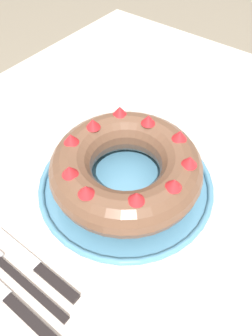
{
  "coord_description": "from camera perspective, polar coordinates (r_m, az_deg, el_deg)",
  "views": [
    {
      "loc": [
        -0.3,
        -0.23,
        1.25
      ],
      "look_at": [
        0.02,
        0.01,
        0.79
      ],
      "focal_mm": 35.0,
      "sensor_mm": 36.0,
      "label": 1
    }
  ],
  "objects": [
    {
      "name": "ground_plane",
      "position": [
        1.31,
        -0.04,
        -24.49
      ],
      "size": [
        8.0,
        8.0,
        0.0
      ],
      "primitive_type": "plane",
      "color": "gray"
    },
    {
      "name": "dining_table",
      "position": [
        0.71,
        -0.07,
        -9.12
      ],
      "size": [
        1.31,
        1.08,
        0.74
      ],
      "color": "beige",
      "rests_on": "ground_plane"
    },
    {
      "name": "serving_dish",
      "position": [
        0.64,
        -0.0,
        -2.9
      ],
      "size": [
        0.34,
        0.34,
        0.02
      ],
      "color": "#518EB2",
      "rests_on": "dining_table"
    },
    {
      "name": "bundt_cake",
      "position": [
        0.6,
        0.0,
        0.07
      ],
      "size": [
        0.28,
        0.28,
        0.1
      ],
      "color": "brown",
      "rests_on": "serving_dish"
    },
    {
      "name": "fork",
      "position": [
        0.59,
        -19.47,
        -16.53
      ],
      "size": [
        0.02,
        0.22,
        0.01
      ],
      "rotation": [
        0.0,
        0.0,
        0.07
      ],
      "color": "black",
      "rests_on": "dining_table"
    },
    {
      "name": "serving_knife",
      "position": [
        0.57,
        -19.69,
        -20.71
      ],
      "size": [
        0.02,
        0.25,
        0.01
      ],
      "rotation": [
        0.0,
        0.0,
        -0.04
      ],
      "color": "black",
      "rests_on": "dining_table"
    },
    {
      "name": "cake_knife",
      "position": [
        0.58,
        -14.94,
        -16.5
      ],
      "size": [
        0.02,
        0.2,
        0.01
      ],
      "rotation": [
        0.0,
        0.0,
        0.05
      ],
      "color": "black",
      "rests_on": "dining_table"
    }
  ]
}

